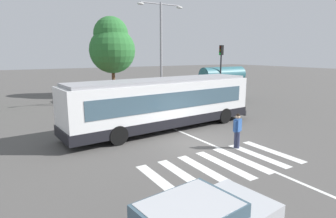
% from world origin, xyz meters
% --- Properties ---
extents(ground_plane, '(160.00, 160.00, 0.00)m').
position_xyz_m(ground_plane, '(0.00, 0.00, 0.00)').
color(ground_plane, '#514F4C').
extents(city_transit_bus, '(12.42, 3.56, 3.06)m').
position_xyz_m(city_transit_bus, '(-0.09, 3.50, 1.59)').
color(city_transit_bus, black).
rests_on(city_transit_bus, ground_plane).
extents(pedestrian_crossing_street, '(0.55, 0.38, 1.72)m').
position_xyz_m(pedestrian_crossing_street, '(1.18, -1.37, 0.97)').
color(pedestrian_crossing_street, '#333856').
rests_on(pedestrian_crossing_street, ground_plane).
extents(parked_car_champagne, '(2.09, 4.60, 1.35)m').
position_xyz_m(parked_car_champagne, '(-2.20, 15.81, 0.77)').
color(parked_car_champagne, black).
rests_on(parked_car_champagne, ground_plane).
extents(parked_car_red, '(2.29, 4.67, 1.35)m').
position_xyz_m(parked_car_red, '(0.32, 15.38, 0.77)').
color(parked_car_red, black).
rests_on(parked_car_red, ground_plane).
extents(parked_car_white, '(2.33, 4.68, 1.35)m').
position_xyz_m(parked_car_white, '(3.24, 15.68, 0.77)').
color(parked_car_white, black).
rests_on(parked_car_white, ground_plane).
extents(traffic_light_far_corner, '(0.33, 0.32, 5.30)m').
position_xyz_m(traffic_light_far_corner, '(9.50, 9.31, 3.52)').
color(traffic_light_far_corner, '#28282B').
rests_on(traffic_light_far_corner, ground_plane).
extents(bus_stop_shelter, '(4.82, 1.54, 3.25)m').
position_xyz_m(bus_stop_shelter, '(10.41, 10.05, 2.42)').
color(bus_stop_shelter, '#28282B').
rests_on(bus_stop_shelter, ground_plane).
extents(twin_arm_street_lamp, '(4.32, 0.32, 8.73)m').
position_xyz_m(twin_arm_street_lamp, '(3.66, 10.40, 5.38)').
color(twin_arm_street_lamp, '#939399').
rests_on(twin_arm_street_lamp, ground_plane).
extents(background_tree_right, '(4.85, 4.85, 8.38)m').
position_xyz_m(background_tree_right, '(2.09, 18.18, 5.36)').
color(background_tree_right, brown).
rests_on(background_tree_right, ground_plane).
extents(crosswalk_painted_stripes, '(6.51, 3.32, 0.01)m').
position_xyz_m(crosswalk_painted_stripes, '(-0.77, -2.60, 0.00)').
color(crosswalk_painted_stripes, silver).
rests_on(crosswalk_painted_stripes, ground_plane).
extents(lane_center_line, '(0.16, 24.00, 0.01)m').
position_xyz_m(lane_center_line, '(0.43, 2.00, 0.00)').
color(lane_center_line, silver).
rests_on(lane_center_line, ground_plane).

